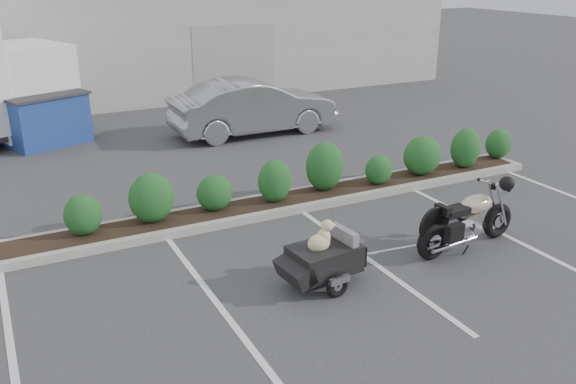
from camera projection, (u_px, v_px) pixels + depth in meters
name	position (u px, v px, depth m)	size (l,w,h in m)	color
ground	(289.00, 262.00, 9.87)	(90.00, 90.00, 0.00)	#38383A
planter_kerb	(283.00, 203.00, 12.10)	(12.00, 1.00, 0.15)	#9E9E93
building	(88.00, 34.00, 23.34)	(26.00, 10.00, 4.00)	#9EA099
motorcycle	(468.00, 221.00, 10.18)	(2.21, 0.79, 1.27)	black
pet_trailer	(323.00, 258.00, 9.03)	(1.77, 1.00, 1.05)	black
sedan	(254.00, 107.00, 17.07)	(1.62, 4.65, 1.53)	#A09FA6
dumpster	(45.00, 118.00, 16.11)	(2.44, 2.08, 1.36)	navy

